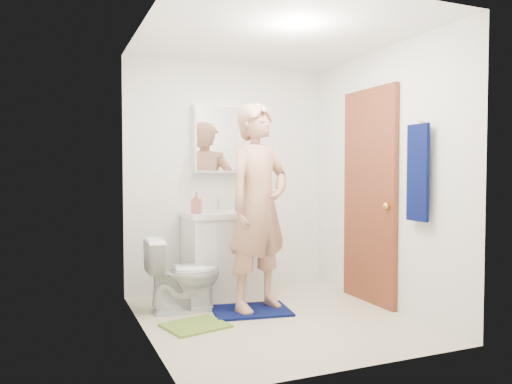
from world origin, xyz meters
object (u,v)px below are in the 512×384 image
towel (418,173)px  toothbrush_cup (240,206)px  toilet (183,274)px  man (258,207)px  medicine_cabinet (216,139)px  vanity_cabinet (224,256)px  soap_dispenser (196,203)px

towel → toothbrush_cup: size_ratio=6.78×
toilet → toothbrush_cup: (0.75, 0.52, 0.56)m
toothbrush_cup → man: man is taller
toilet → towel: bearing=-120.7°
towel → medicine_cabinet: bearing=124.6°
vanity_cabinet → towel: towel is taller
toilet → man: man is taller
medicine_cabinet → soap_dispenser: bearing=-136.7°
medicine_cabinet → toilet: medicine_cabinet is taller
man → medicine_cabinet: bearing=75.9°
towel → toilet: size_ratio=1.19×
toilet → toothbrush_cup: size_ratio=5.70×
towel → man: man is taller
toothbrush_cup → towel: bearing=-59.6°
vanity_cabinet → medicine_cabinet: bearing=90.0°
vanity_cabinet → man: man is taller
vanity_cabinet → toothbrush_cup: bearing=30.5°
towel → soap_dispenser: (-1.48, 1.43, -0.30)m
medicine_cabinet → toothbrush_cup: medicine_cabinet is taller
toilet → man: bearing=-110.8°
vanity_cabinet → toilet: bearing=-143.2°
soap_dispenser → vanity_cabinet: bearing=10.9°
vanity_cabinet → soap_dispenser: soap_dispenser is taller
towel → toilet: towel is taller
soap_dispenser → toothbrush_cup: soap_dispenser is taller
vanity_cabinet → man: bearing=-80.8°
toilet → toothbrush_cup: bearing=-53.0°
man → toothbrush_cup: bearing=60.1°
vanity_cabinet → medicine_cabinet: 1.22m
medicine_cabinet → man: bearing=-83.1°
medicine_cabinet → towel: size_ratio=0.87×
vanity_cabinet → towel: bearing=-51.5°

